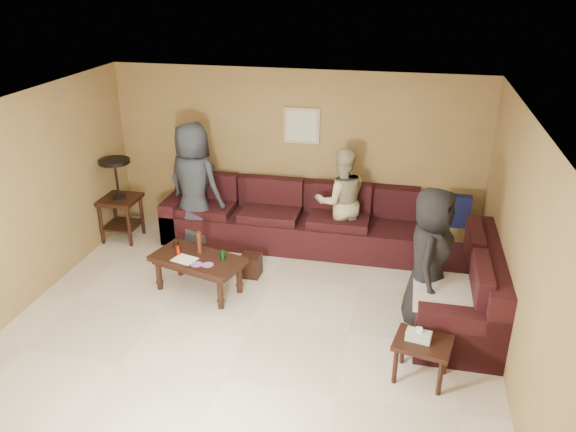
% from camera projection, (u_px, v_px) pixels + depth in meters
% --- Properties ---
extents(room, '(5.60, 5.50, 2.50)m').
position_uv_depth(room, '(248.00, 189.00, 5.88)').
color(room, beige).
rests_on(room, ground).
extents(sectional_sofa, '(4.65, 2.90, 0.97)m').
position_uv_depth(sectional_sofa, '(339.00, 245.00, 7.63)').
color(sectional_sofa, black).
rests_on(sectional_sofa, ground).
extents(coffee_table, '(1.26, 0.87, 0.76)m').
position_uv_depth(coffee_table, '(198.00, 262.00, 7.02)').
color(coffee_table, black).
rests_on(coffee_table, ground).
extents(end_table_left, '(0.56, 0.56, 1.26)m').
position_uv_depth(end_table_left, '(119.00, 198.00, 8.30)').
color(end_table_left, black).
rests_on(end_table_left, ground).
extents(side_table_right, '(0.62, 0.54, 0.60)m').
position_uv_depth(side_table_right, '(422.00, 346.00, 5.50)').
color(side_table_right, black).
rests_on(side_table_right, ground).
extents(waste_bin, '(0.26, 0.26, 0.30)m').
position_uv_depth(waste_bin, '(251.00, 265.00, 7.47)').
color(waste_bin, black).
rests_on(waste_bin, ground).
extents(wall_art, '(0.52, 0.04, 0.52)m').
position_uv_depth(wall_art, '(302.00, 126.00, 8.06)').
color(wall_art, tan).
rests_on(wall_art, ground).
extents(person_left, '(1.02, 0.82, 1.82)m').
position_uv_depth(person_left, '(194.00, 184.00, 8.11)').
color(person_left, '#2B303C').
rests_on(person_left, ground).
extents(person_middle, '(0.91, 0.81, 1.55)m').
position_uv_depth(person_middle, '(341.00, 201.00, 7.89)').
color(person_middle, tan).
rests_on(person_middle, ground).
extents(person_right, '(0.65, 0.88, 1.65)m').
position_uv_depth(person_right, '(430.00, 258.00, 6.24)').
color(person_right, black).
rests_on(person_right, ground).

